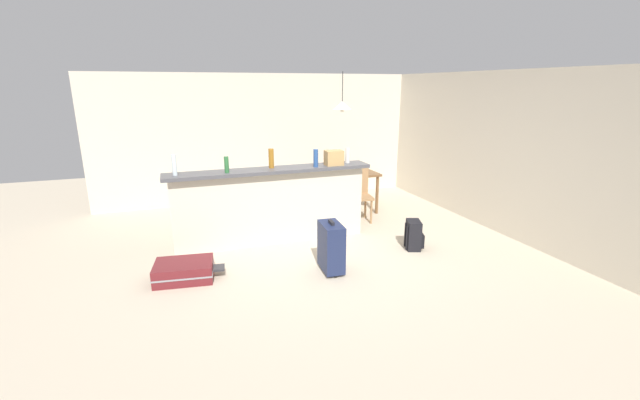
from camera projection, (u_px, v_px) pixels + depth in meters
The scene contains 17 objects.
ground_plane at pixel (317, 253), 5.81m from camera, with size 13.00×13.00×0.05m, color beige.
wall_back at pixel (266, 138), 8.22m from camera, with size 6.60×0.10×2.50m, color beige.
wall_right at pixel (486, 150), 6.73m from camera, with size 0.10×6.00×2.50m, color beige.
partition_half_wall at pixel (272, 208), 6.01m from camera, with size 2.80×0.20×1.08m, color beige.
bar_countertop at pixel (271, 170), 5.86m from camera, with size 2.96×0.40×0.05m, color #4C4C51.
bottle_clear at pixel (174, 165), 5.38m from camera, with size 0.06×0.06×0.28m, color silver.
bottle_green at pixel (227, 165), 5.55m from camera, with size 0.06×0.06×0.22m, color #2D6B38.
bottle_amber at pixel (271, 158), 5.87m from camera, with size 0.08×0.08×0.28m, color #9E661E.
bottle_blue at pixel (316, 158), 5.95m from camera, with size 0.07×0.07×0.26m, color #284C89.
bottle_white at pixel (347, 155), 6.25m from camera, with size 0.07×0.07×0.23m, color silver.
grocery_bag at pixel (334, 158), 6.07m from camera, with size 0.26×0.18×0.22m, color tan.
dining_table at pixel (345, 177), 7.51m from camera, with size 1.10×0.80×0.74m.
dining_chair_near_partition at pixel (358, 191), 7.05m from camera, with size 0.45×0.45×0.93m.
pendant_lamp at pixel (342, 105), 7.09m from camera, with size 0.34×0.34×0.68m.
suitcase_flat_maroon at pixel (184, 271), 4.96m from camera, with size 0.86×0.58×0.22m.
suitcase_upright_navy at pixel (331, 247), 5.12m from camera, with size 0.27×0.45×0.67m.
backpack_black at pixel (414, 235), 5.86m from camera, with size 0.31×0.33×0.42m.
Camera 1 is at (-1.78, -5.08, 2.28)m, focal length 23.00 mm.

